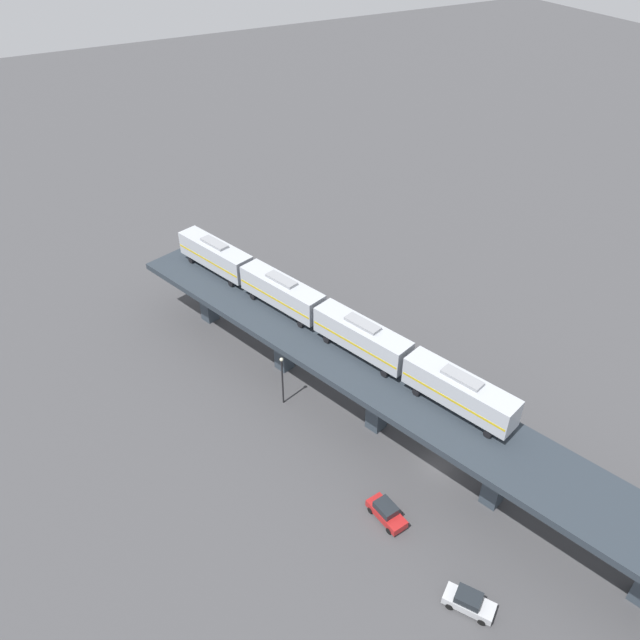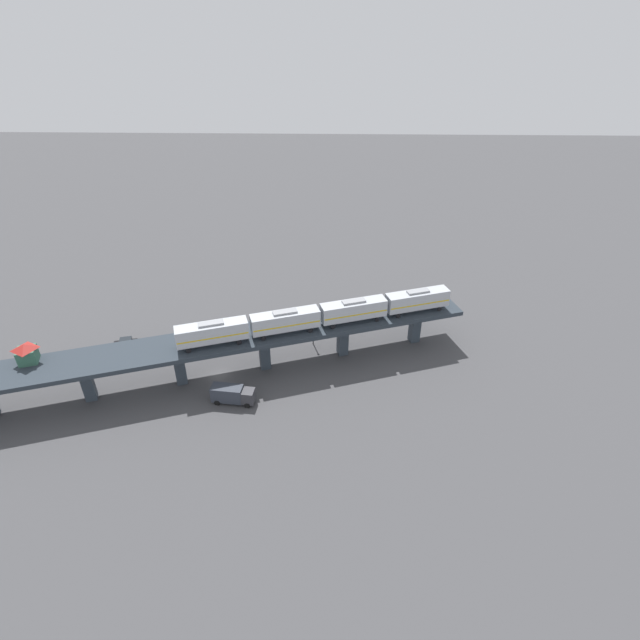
{
  "view_description": "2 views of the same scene",
  "coord_description": "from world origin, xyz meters",
  "px_view_note": "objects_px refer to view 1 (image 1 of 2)",
  "views": [
    {
      "loc": [
        31.9,
        32.68,
        52.68
      ],
      "look_at": [
        4.53,
        -18.1,
        9.27
      ],
      "focal_mm": 35.0,
      "sensor_mm": 36.0,
      "label": 1
    },
    {
      "loc": [
        -70.28,
        -20.09,
        56.64
      ],
      "look_at": [
        4.53,
        -18.1,
        9.27
      ],
      "focal_mm": 28.0,
      "sensor_mm": 36.0,
      "label": 2
    }
  ],
  "objects_px": {
    "subway_train": "(320,313)",
    "street_car_red": "(386,512)",
    "street_lamp": "(282,377)",
    "street_car_silver": "(469,602)",
    "delivery_truck": "(469,410)"
  },
  "relations": [
    {
      "from": "delivery_truck",
      "to": "street_lamp",
      "type": "relative_size",
      "value": 1.07
    },
    {
      "from": "street_lamp",
      "to": "street_car_silver",
      "type": "bearing_deg",
      "value": 95.88
    },
    {
      "from": "subway_train",
      "to": "street_lamp",
      "type": "distance_m",
      "value": 8.61
    },
    {
      "from": "delivery_truck",
      "to": "street_car_silver",
      "type": "bearing_deg",
      "value": 51.03
    },
    {
      "from": "subway_train",
      "to": "street_car_red",
      "type": "height_order",
      "value": "subway_train"
    },
    {
      "from": "delivery_truck",
      "to": "street_car_red",
      "type": "bearing_deg",
      "value": 23.02
    },
    {
      "from": "street_car_silver",
      "to": "delivery_truck",
      "type": "distance_m",
      "value": 22.72
    },
    {
      "from": "delivery_truck",
      "to": "street_lamp",
      "type": "xyz_separation_m",
      "value": [
        17.42,
        -12.82,
        2.35
      ]
    },
    {
      "from": "subway_train",
      "to": "delivery_truck",
      "type": "distance_m",
      "value": 20.34
    },
    {
      "from": "subway_train",
      "to": "street_lamp",
      "type": "relative_size",
      "value": 6.94
    },
    {
      "from": "street_car_silver",
      "to": "delivery_truck",
      "type": "relative_size",
      "value": 0.63
    },
    {
      "from": "street_car_red",
      "to": "street_lamp",
      "type": "xyz_separation_m",
      "value": [
        1.89,
        -19.42,
        3.17
      ]
    },
    {
      "from": "street_car_silver",
      "to": "subway_train",
      "type": "bearing_deg",
      "value": -94.71
    },
    {
      "from": "street_car_red",
      "to": "delivery_truck",
      "type": "relative_size",
      "value": 0.62
    },
    {
      "from": "street_lamp",
      "to": "subway_train",
      "type": "bearing_deg",
      "value": -165.42
    }
  ]
}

